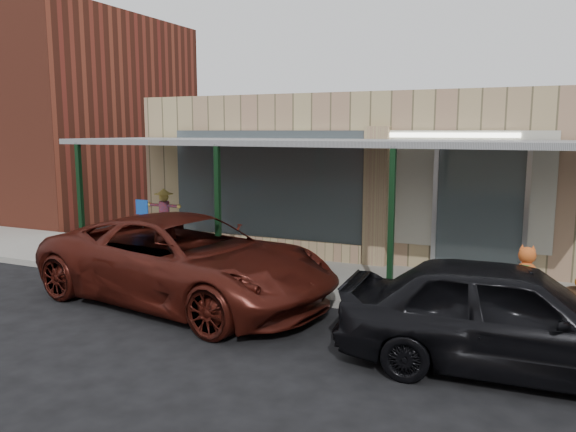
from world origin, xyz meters
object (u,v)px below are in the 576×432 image
at_px(handicap_sign, 143,225).
at_px(car_maroon, 185,260).
at_px(parked_sedan, 509,317).
at_px(barrel_scarecrow, 165,232).

xyz_separation_m(handicap_sign, car_maroon, (2.00, -1.25, -0.35)).
distance_m(handicap_sign, car_maroon, 2.38).
xyz_separation_m(parked_sedan, car_maroon, (-5.84, 0.82, 0.05)).
bearing_deg(parked_sedan, car_maroon, 78.86).
height_order(barrel_scarecrow, parked_sedan, barrel_scarecrow).
height_order(barrel_scarecrow, car_maroon, barrel_scarecrow).
bearing_deg(car_maroon, parked_sedan, -89.05).
bearing_deg(car_maroon, barrel_scarecrow, 51.27).
height_order(handicap_sign, parked_sedan, handicap_sign).
relative_size(barrel_scarecrow, parked_sedan, 0.36).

